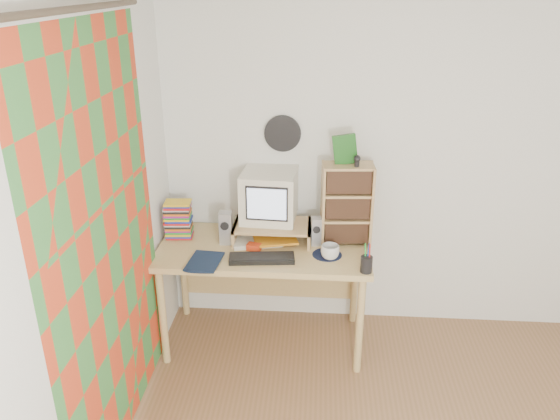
% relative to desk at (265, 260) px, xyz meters
% --- Properties ---
extents(back_wall, '(3.50, 0.00, 3.50)m').
position_rel_desk_xyz_m(back_wall, '(1.03, 0.31, 0.63)').
color(back_wall, white).
rests_on(back_wall, floor).
extents(left_wall, '(0.00, 3.50, 3.50)m').
position_rel_desk_xyz_m(left_wall, '(-0.72, -1.44, 0.63)').
color(left_wall, white).
rests_on(left_wall, floor).
extents(curtain, '(0.00, 2.20, 2.20)m').
position_rel_desk_xyz_m(curtain, '(-0.68, -0.96, 0.53)').
color(curtain, red).
rests_on(curtain, left_wall).
extents(wall_disc, '(0.25, 0.02, 0.25)m').
position_rel_desk_xyz_m(wall_disc, '(0.10, 0.29, 0.81)').
color(wall_disc, black).
rests_on(wall_disc, back_wall).
extents(desk, '(1.40, 0.70, 0.75)m').
position_rel_desk_xyz_m(desk, '(0.00, 0.00, 0.00)').
color(desk, tan).
rests_on(desk, floor).
extents(monitor_riser, '(0.52, 0.30, 0.12)m').
position_rel_desk_xyz_m(monitor_riser, '(0.05, 0.04, 0.23)').
color(monitor_riser, tan).
rests_on(monitor_riser, desk).
extents(crt_monitor, '(0.38, 0.38, 0.34)m').
position_rel_desk_xyz_m(crt_monitor, '(0.02, 0.09, 0.42)').
color(crt_monitor, silver).
rests_on(crt_monitor, monitor_riser).
extents(speaker_left, '(0.09, 0.09, 0.22)m').
position_rel_desk_xyz_m(speaker_left, '(-0.26, -0.03, 0.25)').
color(speaker_left, '#9E9EA2').
rests_on(speaker_left, desk).
extents(speaker_right, '(0.08, 0.08, 0.19)m').
position_rel_desk_xyz_m(speaker_right, '(0.35, -0.00, 0.23)').
color(speaker_right, '#9E9EA2').
rests_on(speaker_right, desk).
extents(keyboard, '(0.43, 0.18, 0.03)m').
position_rel_desk_xyz_m(keyboard, '(0.01, -0.26, 0.15)').
color(keyboard, black).
rests_on(keyboard, desk).
extents(dvd_stack, '(0.18, 0.14, 0.25)m').
position_rel_desk_xyz_m(dvd_stack, '(-0.59, 0.04, 0.26)').
color(dvd_stack, brown).
rests_on(dvd_stack, desk).
extents(cd_rack, '(0.34, 0.20, 0.55)m').
position_rel_desk_xyz_m(cd_rack, '(0.54, 0.05, 0.41)').
color(cd_rack, tan).
rests_on(cd_rack, desk).
extents(mug, '(0.12, 0.12, 0.09)m').
position_rel_desk_xyz_m(mug, '(0.44, -0.20, 0.18)').
color(mug, silver).
rests_on(mug, desk).
extents(diary, '(0.25, 0.20, 0.05)m').
position_rel_desk_xyz_m(diary, '(-0.44, -0.32, 0.16)').
color(diary, '#0E1C35').
rests_on(diary, desk).
extents(mousepad, '(0.23, 0.23, 0.00)m').
position_rel_desk_xyz_m(mousepad, '(0.42, -0.16, 0.14)').
color(mousepad, black).
rests_on(mousepad, desk).
extents(pen_cup, '(0.08, 0.08, 0.14)m').
position_rel_desk_xyz_m(pen_cup, '(0.66, -0.36, 0.21)').
color(pen_cup, black).
rests_on(pen_cup, desk).
extents(papers, '(0.38, 0.31, 0.04)m').
position_rel_desk_xyz_m(papers, '(-0.01, 0.01, 0.16)').
color(papers, silver).
rests_on(papers, desk).
extents(red_box, '(0.10, 0.08, 0.04)m').
position_rel_desk_xyz_m(red_box, '(-0.06, -0.12, 0.16)').
color(red_box, red).
rests_on(red_box, desk).
extents(game_box, '(0.15, 0.04, 0.19)m').
position_rel_desk_xyz_m(game_box, '(0.51, 0.07, 0.78)').
color(game_box, '#195618').
rests_on(game_box, cd_rack).
extents(webcam, '(0.05, 0.05, 0.08)m').
position_rel_desk_xyz_m(webcam, '(0.59, 0.01, 0.72)').
color(webcam, black).
rests_on(webcam, cd_rack).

